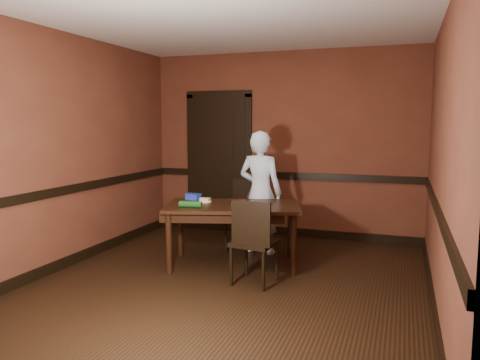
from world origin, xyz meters
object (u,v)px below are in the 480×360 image
Objects in this scene: chair_far at (244,216)px; food_tub at (193,197)px; cheese_saucer at (205,200)px; chair_near at (254,241)px; sandwich_plate at (241,204)px; person at (260,192)px; dining_table at (233,235)px; sauce_jar at (251,205)px.

food_tub is at bearing -136.49° from chair_far.
chair_near is at bearing -36.01° from cheese_saucer.
chair_near is at bearing -58.20° from sandwich_plate.
dining_table is at bearing 84.17° from person.
sauce_jar reaches higher than food_tub.
sandwich_plate is 0.71m from food_tub.
chair_far reaches higher than sauce_jar.
chair_far reaches higher than cheese_saucer.
cheese_saucer is (-0.38, 0.07, 0.38)m from dining_table.
sandwich_plate is at bearing -72.14° from chair_far.
person is at bearing 47.34° from cheese_saucer.
food_tub is at bearing -27.43° from chair_near.
person reaches higher than chair_near.
food_tub is (-1.02, 0.70, 0.31)m from chair_near.
chair_far reaches higher than sandwich_plate.
chair_far is 5.87× the size of cheese_saucer.
sandwich_plate is (0.18, -0.62, 0.28)m from chair_far.
dining_table is at bearing -9.74° from cheese_saucer.
dining_table is at bearing -6.66° from food_tub.
chair_far is at bearing 105.91° from sandwich_plate.
food_tub is (-0.69, 0.17, 0.02)m from sandwich_plate.
cheese_saucer is 0.80× the size of food_tub.
cheese_saucer is (-0.81, 0.59, 0.29)m from chair_near.
cheese_saucer is at bearing 172.84° from sandwich_plate.
cheese_saucer is (-0.65, 0.20, -0.02)m from sauce_jar.
chair_near is 4.64× the size of food_tub.
chair_near is 11.70× the size of sauce_jar.
person is (0.22, 0.01, 0.33)m from chair_far.
chair_near is 0.57× the size of person.
chair_near is (0.51, -1.15, -0.01)m from chair_far.
food_tub is at bearing 166.40° from sandwich_plate.
sandwich_plate is 0.22m from sauce_jar.
sandwich_plate is at bearing 93.21° from person.
sauce_jar is 0.40× the size of food_tub.
person reaches higher than chair_far.
sauce_jar is (-0.16, 0.39, 0.31)m from chair_near.
dining_table is 0.64m from chair_far.
cheese_saucer is at bearing 162.57° from sauce_jar.
chair_far reaches higher than dining_table.
dining_table is 0.98× the size of person.
chair_far is 1.26m from chair_near.
sauce_jar is 0.68m from cheese_saucer.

